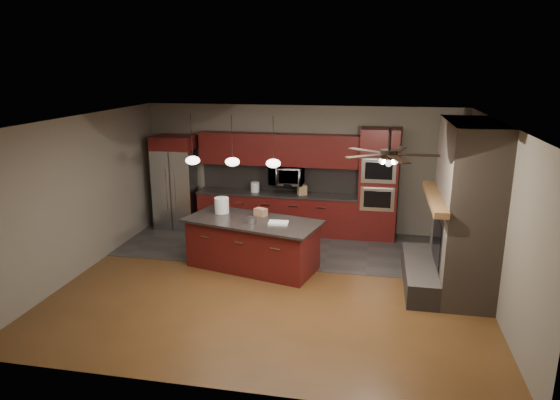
% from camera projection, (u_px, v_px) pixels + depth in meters
% --- Properties ---
extents(ground, '(7.00, 7.00, 0.00)m').
position_uv_depth(ground, '(274.00, 283.00, 8.63)').
color(ground, '#58351A').
rests_on(ground, ground).
extents(ceiling, '(7.00, 6.00, 0.02)m').
position_uv_depth(ceiling, '(273.00, 120.00, 7.90)').
color(ceiling, white).
rests_on(ceiling, back_wall).
extents(back_wall, '(7.00, 0.02, 2.80)m').
position_uv_depth(back_wall, '(301.00, 169.00, 11.11)').
color(back_wall, '#675E52').
rests_on(back_wall, ground).
extents(right_wall, '(0.02, 6.00, 2.80)m').
position_uv_depth(right_wall, '(497.00, 217.00, 7.62)').
color(right_wall, '#675E52').
rests_on(right_wall, ground).
extents(left_wall, '(0.02, 6.00, 2.80)m').
position_uv_depth(left_wall, '(82.00, 195.00, 8.91)').
color(left_wall, '#675E52').
rests_on(left_wall, ground).
extents(slate_tile_patch, '(7.00, 2.40, 0.01)m').
position_uv_depth(slate_tile_patch, '(291.00, 246.00, 10.34)').
color(slate_tile_patch, '#33302E').
rests_on(slate_tile_patch, ground).
extents(fireplace_column, '(1.30, 2.10, 2.80)m').
position_uv_depth(fireplace_column, '(461.00, 214.00, 8.11)').
color(fireplace_column, brown).
rests_on(fireplace_column, ground).
extents(back_cabinetry, '(3.59, 0.64, 2.20)m').
position_uv_depth(back_cabinetry, '(278.00, 193.00, 11.09)').
color(back_cabinetry, '#550F13').
rests_on(back_cabinetry, ground).
extents(oven_tower, '(0.80, 0.63, 2.38)m').
position_uv_depth(oven_tower, '(378.00, 185.00, 10.56)').
color(oven_tower, '#550F13').
rests_on(oven_tower, ground).
extents(microwave, '(0.73, 0.41, 0.50)m').
position_uv_depth(microwave, '(287.00, 175.00, 10.95)').
color(microwave, silver).
rests_on(microwave, back_cabinetry).
extents(refrigerator, '(0.91, 0.75, 2.12)m').
position_uv_depth(refrigerator, '(176.00, 182.00, 11.35)').
color(refrigerator, silver).
rests_on(refrigerator, ground).
extents(kitchen_island, '(2.64, 1.68, 0.92)m').
position_uv_depth(kitchen_island, '(253.00, 244.00, 9.17)').
color(kitchen_island, '#550F13').
rests_on(kitchen_island, ground).
extents(white_bucket, '(0.31, 0.31, 0.29)m').
position_uv_depth(white_bucket, '(222.00, 205.00, 9.46)').
color(white_bucket, white).
rests_on(white_bucket, kitchen_island).
extents(paint_can, '(0.17, 0.17, 0.10)m').
position_uv_depth(paint_can, '(251.00, 220.00, 8.88)').
color(paint_can, '#A1A1A5').
rests_on(paint_can, kitchen_island).
extents(paint_tray, '(0.36, 0.26, 0.03)m').
position_uv_depth(paint_tray, '(278.00, 223.00, 8.84)').
color(paint_tray, white).
rests_on(paint_tray, kitchen_island).
extents(cardboard_box, '(0.27, 0.24, 0.14)m').
position_uv_depth(cardboard_box, '(261.00, 212.00, 9.29)').
color(cardboard_box, '#A27053').
rests_on(cardboard_box, kitchen_island).
extents(counter_bucket, '(0.23, 0.23, 0.22)m').
position_uv_depth(counter_bucket, '(255.00, 187.00, 11.11)').
color(counter_bucket, white).
rests_on(counter_bucket, back_cabinetry).
extents(counter_box, '(0.23, 0.21, 0.21)m').
position_uv_depth(counter_box, '(302.00, 190.00, 10.86)').
color(counter_box, '#A37B54').
rests_on(counter_box, back_cabinetry).
extents(pendant_left, '(0.26, 0.26, 0.92)m').
position_uv_depth(pendant_left, '(193.00, 160.00, 9.08)').
color(pendant_left, black).
rests_on(pendant_left, ceiling).
extents(pendant_center, '(0.26, 0.26, 0.92)m').
position_uv_depth(pendant_center, '(232.00, 162.00, 8.95)').
color(pendant_center, black).
rests_on(pendant_center, ceiling).
extents(pendant_right, '(0.26, 0.26, 0.92)m').
position_uv_depth(pendant_right, '(273.00, 163.00, 8.81)').
color(pendant_right, black).
rests_on(pendant_right, ceiling).
extents(ceiling_fan, '(1.27, 1.33, 0.41)m').
position_uv_depth(ceiling_fan, '(389.00, 154.00, 6.90)').
color(ceiling_fan, black).
rests_on(ceiling_fan, ceiling).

